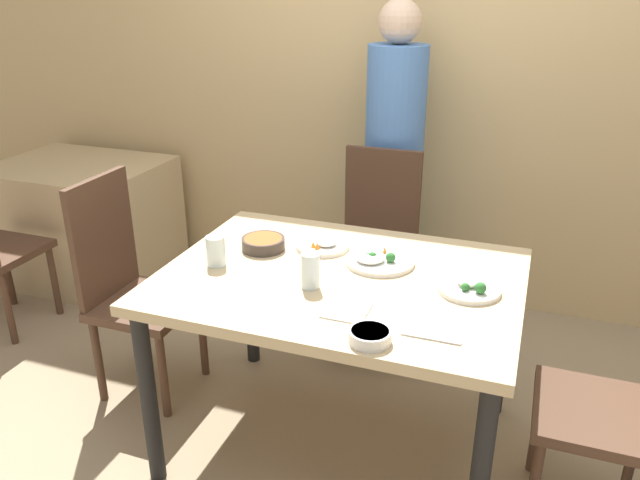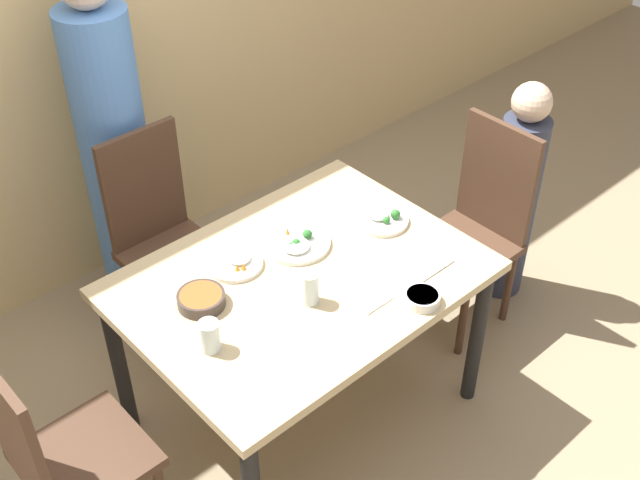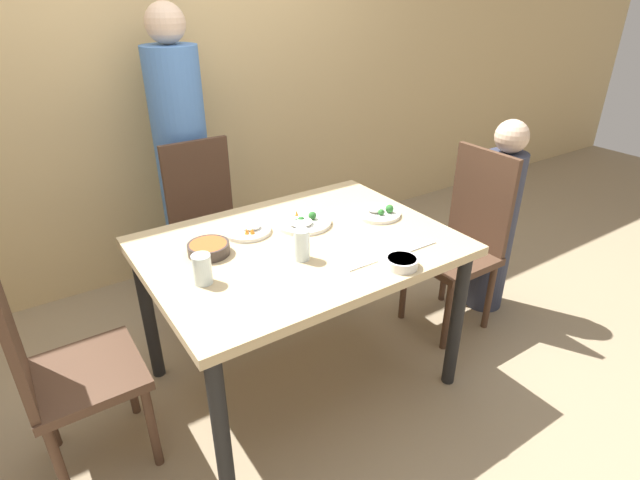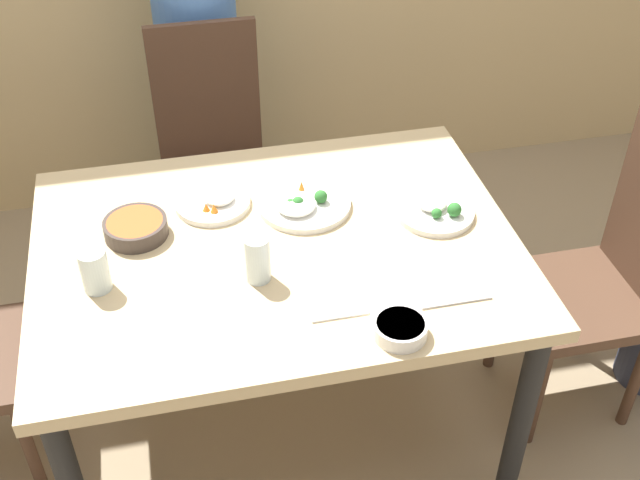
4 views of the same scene
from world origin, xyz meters
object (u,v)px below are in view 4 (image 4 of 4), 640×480
at_px(chair_adult_spot, 214,158).
at_px(bowl_curry, 136,227).
at_px(person_adult, 198,53).
at_px(plate_rice_adult, 436,211).
at_px(chair_child_spot, 607,273).
at_px(glass_water_tall, 257,259).

height_order(chair_adult_spot, bowl_curry, chair_adult_spot).
bearing_deg(person_adult, bowl_curry, -104.88).
height_order(chair_adult_spot, plate_rice_adult, chair_adult_spot).
bearing_deg(plate_rice_adult, chair_child_spot, -9.45).
height_order(chair_child_spot, glass_water_tall, chair_child_spot).
height_order(bowl_curry, glass_water_tall, glass_water_tall).
bearing_deg(chair_child_spot, chair_adult_spot, -129.55).
bearing_deg(chair_adult_spot, plate_rice_adult, -55.83).
xyz_separation_m(chair_child_spot, person_adult, (-1.08, 1.20, 0.26)).
bearing_deg(plate_rice_adult, bowl_curry, 173.72).
bearing_deg(plate_rice_adult, glass_water_tall, -163.41).
relative_size(chair_child_spot, plate_rice_adult, 4.57).
relative_size(chair_child_spot, bowl_curry, 5.80).
distance_m(chair_adult_spot, glass_water_tall, 1.00).
distance_m(chair_child_spot, plate_rice_adult, 0.60).
distance_m(chair_adult_spot, chair_child_spot, 1.40).
bearing_deg(glass_water_tall, person_adult, 90.93).
bearing_deg(person_adult, chair_child_spot, -48.14).
bearing_deg(person_adult, plate_rice_adult, -63.98).
xyz_separation_m(bowl_curry, plate_rice_adult, (0.82, -0.09, -0.01)).
bearing_deg(chair_adult_spot, bowl_curry, -110.94).
bearing_deg(bowl_curry, glass_water_tall, -40.01).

